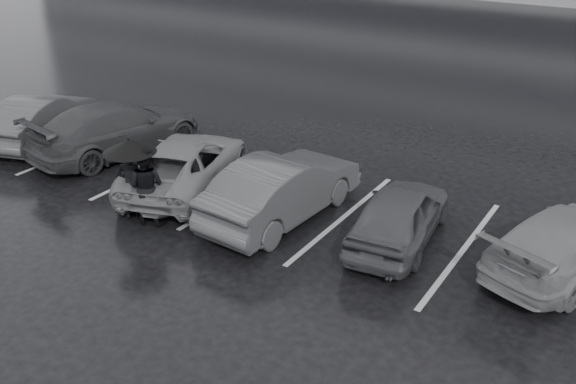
{
  "coord_description": "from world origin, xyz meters",
  "views": [
    {
      "loc": [
        6.5,
        -9.18,
        6.81
      ],
      "look_at": [
        0.04,
        1.0,
        1.1
      ],
      "focal_mm": 40.0,
      "sensor_mm": 36.0,
      "label": 1
    }
  ],
  "objects_px": {
    "car_east": "(573,241)",
    "pedestrian_right": "(146,186)",
    "car_main": "(399,215)",
    "pedestrian_left": "(131,185)",
    "car_west_d": "(41,118)",
    "car_west_b": "(186,164)",
    "car_west_a": "(282,188)",
    "car_west_c": "(117,128)"
  },
  "relations": [
    {
      "from": "pedestrian_left",
      "to": "car_main",
      "type": "bearing_deg",
      "value": 174.85
    },
    {
      "from": "car_west_a",
      "to": "pedestrian_right",
      "type": "distance_m",
      "value": 3.02
    },
    {
      "from": "car_west_b",
      "to": "pedestrian_left",
      "type": "distance_m",
      "value": 1.97
    },
    {
      "from": "car_east",
      "to": "pedestrian_right",
      "type": "relative_size",
      "value": 2.46
    },
    {
      "from": "car_main",
      "to": "car_west_c",
      "type": "distance_m",
      "value": 8.8
    },
    {
      "from": "pedestrian_right",
      "to": "car_main",
      "type": "bearing_deg",
      "value": -173.07
    },
    {
      "from": "car_west_a",
      "to": "car_west_d",
      "type": "distance_m",
      "value": 8.74
    },
    {
      "from": "car_west_b",
      "to": "car_east",
      "type": "height_order",
      "value": "car_west_b"
    },
    {
      "from": "car_east",
      "to": "car_west_d",
      "type": "bearing_deg",
      "value": 22.5
    },
    {
      "from": "car_main",
      "to": "car_east",
      "type": "bearing_deg",
      "value": -174.07
    },
    {
      "from": "car_main",
      "to": "car_west_b",
      "type": "relative_size",
      "value": 0.81
    },
    {
      "from": "car_west_a",
      "to": "pedestrian_left",
      "type": "relative_size",
      "value": 2.61
    },
    {
      "from": "car_west_d",
      "to": "car_east",
      "type": "bearing_deg",
      "value": 164.55
    },
    {
      "from": "car_main",
      "to": "car_west_d",
      "type": "xyz_separation_m",
      "value": [
        -11.41,
        -0.03,
        0.05
      ]
    },
    {
      "from": "car_main",
      "to": "car_west_a",
      "type": "relative_size",
      "value": 0.84
    },
    {
      "from": "car_main",
      "to": "pedestrian_left",
      "type": "distance_m",
      "value": 5.92
    },
    {
      "from": "car_west_b",
      "to": "car_west_c",
      "type": "xyz_separation_m",
      "value": [
        -3.22,
        0.79,
        0.1
      ]
    },
    {
      "from": "car_west_b",
      "to": "car_west_d",
      "type": "distance_m",
      "value": 5.85
    },
    {
      "from": "car_east",
      "to": "pedestrian_left",
      "type": "distance_m",
      "value": 9.27
    },
    {
      "from": "car_east",
      "to": "car_west_a",
      "type": "bearing_deg",
      "value": 30.17
    },
    {
      "from": "pedestrian_left",
      "to": "pedestrian_right",
      "type": "bearing_deg",
      "value": 161.63
    },
    {
      "from": "car_east",
      "to": "pedestrian_right",
      "type": "height_order",
      "value": "pedestrian_right"
    },
    {
      "from": "car_main",
      "to": "car_east",
      "type": "distance_m",
      "value": 3.38
    },
    {
      "from": "car_west_a",
      "to": "car_east",
      "type": "relative_size",
      "value": 1.01
    },
    {
      "from": "car_west_a",
      "to": "car_west_d",
      "type": "xyz_separation_m",
      "value": [
        -8.73,
        0.36,
        -0.04
      ]
    },
    {
      "from": "car_main",
      "to": "pedestrian_left",
      "type": "relative_size",
      "value": 2.19
    },
    {
      "from": "car_main",
      "to": "car_west_c",
      "type": "height_order",
      "value": "car_west_c"
    },
    {
      "from": "car_west_d",
      "to": "car_west_b",
      "type": "bearing_deg",
      "value": 158.86
    },
    {
      "from": "car_west_c",
      "to": "car_west_d",
      "type": "distance_m",
      "value": 2.68
    },
    {
      "from": "pedestrian_left",
      "to": "car_west_d",
      "type": "bearing_deg",
      "value": -48.13
    },
    {
      "from": "car_west_c",
      "to": "pedestrian_left",
      "type": "xyz_separation_m",
      "value": [
        3.31,
        -2.75,
        0.12
      ]
    },
    {
      "from": "car_west_a",
      "to": "car_west_d",
      "type": "relative_size",
      "value": 1.06
    },
    {
      "from": "car_west_d",
      "to": "pedestrian_left",
      "type": "relative_size",
      "value": 2.45
    },
    {
      "from": "pedestrian_left",
      "to": "pedestrian_right",
      "type": "xyz_separation_m",
      "value": [
        0.39,
        0.06,
        0.04
      ]
    },
    {
      "from": "car_west_a",
      "to": "pedestrian_right",
      "type": "relative_size",
      "value": 2.49
    },
    {
      "from": "car_west_a",
      "to": "car_west_c",
      "type": "height_order",
      "value": "car_west_c"
    },
    {
      "from": "car_west_b",
      "to": "car_west_c",
      "type": "distance_m",
      "value": 3.31
    },
    {
      "from": "pedestrian_left",
      "to": "pedestrian_right",
      "type": "distance_m",
      "value": 0.39
    },
    {
      "from": "car_main",
      "to": "car_west_a",
      "type": "xyz_separation_m",
      "value": [
        -2.68,
        -0.38,
        0.1
      ]
    },
    {
      "from": "car_west_c",
      "to": "car_west_d",
      "type": "bearing_deg",
      "value": 21.72
    },
    {
      "from": "car_west_d",
      "to": "car_east",
      "type": "distance_m",
      "value": 14.73
    },
    {
      "from": "car_west_c",
      "to": "car_east",
      "type": "xyz_separation_m",
      "value": [
        12.08,
        0.25,
        -0.1
      ]
    }
  ]
}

